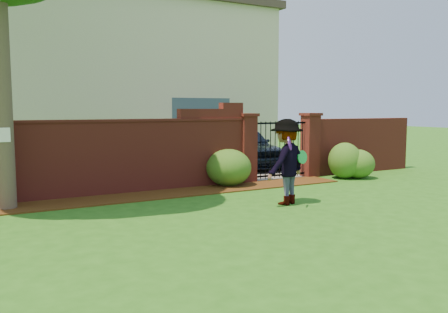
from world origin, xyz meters
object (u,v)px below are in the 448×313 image
car (245,147)px  frisbee_green (302,157)px  frisbee_purple (290,144)px  man (288,162)px

car → frisbee_green: car is taller
car → frisbee_purple: frisbee_purple is taller
car → frisbee_purple: (-2.66, -6.02, 0.61)m
frisbee_purple → man: bearing=57.3°
man → frisbee_purple: (-0.27, -0.41, 0.42)m
man → frisbee_green: man is taller
car → frisbee_purple: size_ratio=15.31×
car → frisbee_green: size_ratio=14.55×
frisbee_purple → car: bearing=66.2°
frisbee_purple → frisbee_green: 0.84m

